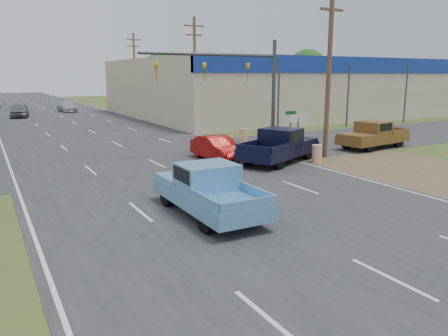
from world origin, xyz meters
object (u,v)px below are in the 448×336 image
brown_pickup (372,135)px  distant_car_silver (67,107)px  red_convertible (217,149)px  blue_pickup (207,189)px  distant_car_grey (19,110)px  navy_pickup (281,145)px

brown_pickup → distant_car_silver: bearing=9.0°
red_convertible → blue_pickup: (-4.96, -8.46, 0.21)m
blue_pickup → distant_car_grey: bearing=93.8°
red_convertible → distant_car_grey: distant_car_grey is taller
red_convertible → navy_pickup: navy_pickup is taller
navy_pickup → distant_car_grey: bearing=171.3°
red_convertible → blue_pickup: size_ratio=0.78×
brown_pickup → distant_car_silver: brown_pickup is taller
navy_pickup → brown_pickup: 8.19m
navy_pickup → brown_pickup: size_ratio=1.08×
red_convertible → brown_pickup: size_ratio=0.75×
distant_car_grey → distant_car_silver: distant_car_grey is taller
distant_car_grey → distant_car_silver: 8.50m
blue_pickup → distant_car_silver: 48.76m
distant_car_grey → navy_pickup: bearing=-66.5°
navy_pickup → distant_car_grey: (-10.65, 36.48, -0.14)m
red_convertible → navy_pickup: size_ratio=0.69×
red_convertible → distant_car_silver: bearing=90.4°
brown_pickup → distant_car_grey: 40.31m
navy_pickup → distant_car_silver: navy_pickup is taller
red_convertible → blue_pickup: 9.81m
red_convertible → distant_car_silver: red_convertible is taller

